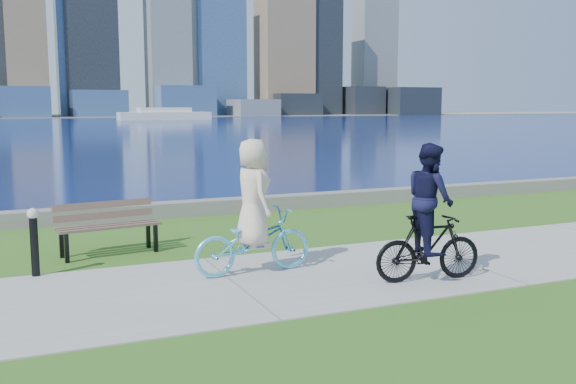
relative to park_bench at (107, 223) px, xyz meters
name	(u,v)px	position (x,y,z in m)	size (l,w,h in m)	color
ground	(236,285)	(1.47, -2.86, -0.57)	(320.00, 320.00, 0.00)	#2C5817
concrete_path	(236,285)	(1.47, -2.86, -0.56)	(80.00, 3.50, 0.02)	gray
seawall	(153,211)	(1.47, 3.34, -0.40)	(90.00, 0.50, 0.35)	slate
bay_water	(40,126)	(1.47, 69.14, -0.57)	(320.00, 131.00, 0.01)	navy
far_shore	(28,117)	(1.47, 127.14, -0.51)	(320.00, 30.00, 0.12)	slate
ferry_far	(164,115)	(21.45, 93.15, 0.26)	(14.72, 4.20, 2.00)	silver
park_bench	(107,223)	(0.00, 0.00, 0.00)	(1.87, 0.87, 0.93)	black
bollard_lamp	(34,238)	(-1.26, -1.17, 0.06)	(0.18, 0.18, 1.10)	black
cyclist_woman	(253,224)	(1.93, -2.35, 0.24)	(0.78, 1.99, 2.14)	#60C8E9
cyclist_man	(429,223)	(4.22, -3.82, 0.34)	(0.73, 1.75, 2.11)	black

